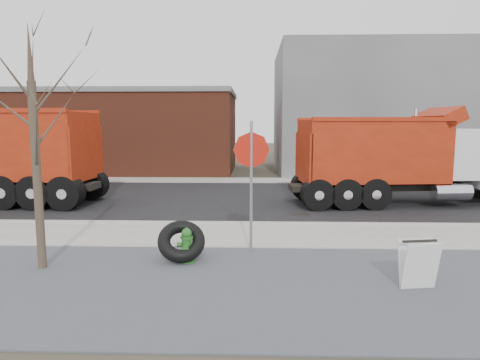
{
  "coord_description": "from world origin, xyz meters",
  "views": [
    {
      "loc": [
        1.37,
        -11.42,
        3.12
      ],
      "look_at": [
        0.96,
        1.69,
        1.4
      ],
      "focal_mm": 32.0,
      "sensor_mm": 36.0,
      "label": 1
    }
  ],
  "objects_px": {
    "fire_hydrant": "(187,247)",
    "stop_sign": "(251,165)",
    "truck_tire": "(181,241)",
    "sandwich_board": "(418,264)",
    "dump_truck_red_a": "(401,156)"
  },
  "relations": [
    {
      "from": "fire_hydrant",
      "to": "stop_sign",
      "type": "bearing_deg",
      "value": 29.72
    },
    {
      "from": "truck_tire",
      "to": "sandwich_board",
      "type": "distance_m",
      "value": 4.99
    },
    {
      "from": "sandwich_board",
      "to": "stop_sign",
      "type": "bearing_deg",
      "value": 135.77
    },
    {
      "from": "stop_sign",
      "to": "dump_truck_red_a",
      "type": "height_order",
      "value": "dump_truck_red_a"
    },
    {
      "from": "truck_tire",
      "to": "dump_truck_red_a",
      "type": "height_order",
      "value": "dump_truck_red_a"
    },
    {
      "from": "truck_tire",
      "to": "dump_truck_red_a",
      "type": "xyz_separation_m",
      "value": [
        7.35,
        7.29,
        1.41
      ]
    },
    {
      "from": "fire_hydrant",
      "to": "dump_truck_red_a",
      "type": "height_order",
      "value": "dump_truck_red_a"
    },
    {
      "from": "sandwich_board",
      "to": "fire_hydrant",
      "type": "bearing_deg",
      "value": 154.07
    },
    {
      "from": "fire_hydrant",
      "to": "stop_sign",
      "type": "distance_m",
      "value": 2.44
    },
    {
      "from": "dump_truck_red_a",
      "to": "stop_sign",
      "type": "bearing_deg",
      "value": -137.25
    },
    {
      "from": "truck_tire",
      "to": "sandwich_board",
      "type": "height_order",
      "value": "sandwich_board"
    },
    {
      "from": "truck_tire",
      "to": "sandwich_board",
      "type": "relative_size",
      "value": 1.32
    },
    {
      "from": "fire_hydrant",
      "to": "sandwich_board",
      "type": "bearing_deg",
      "value": -17.66
    },
    {
      "from": "stop_sign",
      "to": "dump_truck_red_a",
      "type": "xyz_separation_m",
      "value": [
        5.77,
        6.53,
        -0.26
      ]
    },
    {
      "from": "fire_hydrant",
      "to": "truck_tire",
      "type": "bearing_deg",
      "value": 151.8
    }
  ]
}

